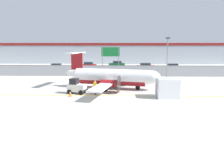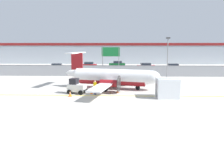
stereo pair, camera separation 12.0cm
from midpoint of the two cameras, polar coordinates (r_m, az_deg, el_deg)
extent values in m
plane|color=#BCB7AD|center=(24.02, -2.01, -6.67)|extent=(140.00, 140.00, 0.00)
cube|color=yellow|center=(25.96, -1.70, -5.55)|extent=(84.00, 0.20, 0.01)
cube|color=gray|center=(41.54, -0.28, 0.91)|extent=(98.00, 0.04, 2.00)
cylinder|color=slate|center=(41.42, -0.28, 2.35)|extent=(98.00, 0.10, 0.10)
cube|color=#38383A|center=(53.06, 0.22, 1.40)|extent=(98.00, 17.00, 0.12)
cube|color=#A8B2BC|center=(71.27, 0.70, 5.62)|extent=(91.00, 8.00, 6.50)
cube|color=maroon|center=(67.22, 0.62, 7.92)|extent=(91.00, 0.20, 0.80)
cylinder|color=white|center=(29.92, 0.05, -0.36)|extent=(10.39, 4.10, 1.90)
ellipsoid|color=white|center=(29.04, 10.36, -0.74)|extent=(2.70, 2.28, 1.80)
ellipsoid|color=white|center=(31.67, -9.40, 0.36)|extent=(3.04, 1.65, 1.05)
cylinder|color=maroon|center=(29.99, 0.05, -1.34)|extent=(9.28, 3.46, 1.48)
cube|color=white|center=(29.98, 0.23, -1.44)|extent=(5.08, 15.96, 0.18)
cylinder|color=maroon|center=(32.43, 1.72, -0.74)|extent=(2.34, 1.36, 0.90)
cone|color=black|center=(32.19, 3.72, -0.81)|extent=(0.54, 0.53, 0.44)
cylinder|color=#262626|center=(32.16, 3.98, -0.82)|extent=(0.50, 2.06, 2.10)
cylinder|color=maroon|center=(27.45, -0.72, -2.31)|extent=(2.34, 1.36, 0.90)
cone|color=black|center=(27.17, 1.62, -2.41)|extent=(0.54, 0.53, 0.44)
cylinder|color=#262626|center=(27.14, 1.93, -2.43)|extent=(0.50, 2.06, 2.10)
cube|color=maroon|center=(31.42, -9.02, 2.79)|extent=(1.70, 0.55, 3.10)
cube|color=white|center=(31.37, -9.30, 5.61)|extent=(2.13, 4.92, 0.14)
cylinder|color=#59595B|center=(29.38, 6.87, -2.47)|extent=(0.17, 0.17, 0.97)
cylinder|color=black|center=(29.47, 6.85, -3.40)|extent=(0.63, 0.35, 0.60)
cylinder|color=#59595B|center=(32.24, 0.53, -1.42)|extent=(0.17, 0.17, 0.90)
cylinder|color=black|center=(32.32, 0.53, -2.20)|extent=(0.79, 0.38, 0.76)
cylinder|color=#59595B|center=(28.05, -1.69, -2.82)|extent=(0.17, 0.17, 0.90)
cylinder|color=black|center=(28.13, -1.69, -3.72)|extent=(0.79, 0.38, 0.76)
cube|color=silver|center=(27.28, -9.06, -3.43)|extent=(2.39, 1.57, 0.90)
cube|color=black|center=(27.28, -9.77, -1.74)|extent=(1.10, 1.18, 0.70)
cube|color=black|center=(26.90, -6.81, -4.20)|extent=(0.40, 1.11, 0.30)
cylinder|color=black|center=(27.62, -7.11, -4.21)|extent=(0.59, 0.30, 0.56)
cylinder|color=black|center=(26.54, -8.09, -4.72)|extent=(0.59, 0.30, 0.56)
cylinder|color=black|center=(28.21, -9.94, -4.01)|extent=(0.59, 0.30, 0.56)
cylinder|color=black|center=(27.16, -11.01, -4.50)|extent=(0.59, 0.30, 0.56)
cylinder|color=#191E4C|center=(26.62, -4.21, -4.31)|extent=(0.23, 0.23, 0.85)
cylinder|color=#191E4C|center=(26.77, -4.48, -4.24)|extent=(0.23, 0.23, 0.85)
cylinder|color=yellow|center=(26.55, -4.36, -2.74)|extent=(0.48, 0.48, 0.60)
cylinder|color=yellow|center=(26.38, -4.06, -2.74)|extent=(0.14, 0.14, 0.55)
cylinder|color=yellow|center=(26.71, -4.67, -2.62)|extent=(0.14, 0.14, 0.55)
sphere|color=tan|center=(26.47, -4.37, -1.81)|extent=(0.22, 0.22, 0.22)
cube|color=silver|center=(25.63, 14.36, -3.47)|extent=(2.43, 2.04, 2.20)
cube|color=#333338|center=(25.63, 14.36, -3.47)|extent=(2.44, 0.12, 2.20)
cube|color=orange|center=(27.59, 1.61, -4.71)|extent=(0.36, 0.36, 0.04)
cone|color=orange|center=(27.53, 1.61, -4.06)|extent=(0.28, 0.28, 0.60)
cylinder|color=white|center=(27.51, 1.61, -3.90)|extent=(0.17, 0.17, 0.08)
cube|color=orange|center=(26.08, -10.75, -5.59)|extent=(0.36, 0.36, 0.04)
cone|color=orange|center=(26.01, -10.77, -4.91)|extent=(0.28, 0.28, 0.60)
cylinder|color=white|center=(25.99, -10.77, -4.73)|extent=(0.17, 0.17, 0.08)
cube|color=orange|center=(27.00, -5.22, -5.02)|extent=(0.36, 0.36, 0.04)
cone|color=orange|center=(26.93, -5.23, -4.36)|extent=(0.28, 0.28, 0.60)
cylinder|color=white|center=(26.92, -5.23, -4.19)|extent=(0.17, 0.17, 0.08)
cube|color=red|center=(51.90, -14.29, 1.77)|extent=(4.36, 2.15, 0.80)
cube|color=#262D38|center=(51.81, -14.15, 2.52)|extent=(2.36, 1.79, 0.56)
cylinder|color=black|center=(51.32, -15.99, 1.28)|extent=(0.62, 0.26, 0.60)
cylinder|color=black|center=(53.07, -15.59, 1.50)|extent=(0.62, 0.26, 0.60)
cylinder|color=black|center=(50.82, -12.89, 1.33)|extent=(0.62, 0.26, 0.60)
cylinder|color=black|center=(52.59, -12.60, 1.55)|extent=(0.62, 0.26, 0.60)
cube|color=red|center=(54.89, -6.14, 2.29)|extent=(4.28, 1.91, 0.80)
cube|color=#262D38|center=(54.82, -5.99, 3.00)|extent=(2.28, 1.67, 0.56)
cylinder|color=black|center=(54.18, -7.69, 1.85)|extent=(0.61, 0.23, 0.60)
cylinder|color=black|center=(55.96, -7.48, 2.04)|extent=(0.61, 0.23, 0.60)
cylinder|color=black|center=(53.92, -4.74, 1.86)|extent=(0.61, 0.23, 0.60)
cylinder|color=black|center=(55.71, -4.61, 2.06)|extent=(0.61, 0.23, 0.60)
cube|color=#19662D|center=(57.66, 1.37, 2.60)|extent=(4.30, 1.98, 0.80)
cube|color=#262D38|center=(57.61, 1.53, 3.27)|extent=(2.30, 1.70, 0.56)
cylinder|color=black|center=(56.74, 0.01, 2.19)|extent=(0.61, 0.24, 0.60)
cylinder|color=black|center=(58.53, -0.05, 2.36)|extent=(0.61, 0.24, 0.60)
cylinder|color=black|center=(56.90, 2.83, 2.19)|extent=(0.61, 0.24, 0.60)
cylinder|color=black|center=(58.68, 2.69, 2.37)|extent=(0.61, 0.24, 0.60)
cube|color=red|center=(52.16, 9.00, 1.94)|extent=(4.35, 2.11, 0.80)
cube|color=#262D38|center=(52.06, 8.85, 2.69)|extent=(2.34, 1.77, 0.56)
cylinder|color=black|center=(53.39, 10.25, 1.70)|extent=(0.62, 0.26, 0.60)
cylinder|color=black|center=(51.65, 10.73, 1.49)|extent=(0.62, 0.26, 0.60)
cylinder|color=black|center=(52.78, 7.30, 1.70)|extent=(0.62, 0.26, 0.60)
cylinder|color=black|center=(51.03, 7.68, 1.48)|extent=(0.62, 0.26, 0.60)
cube|color=red|center=(51.73, 15.50, 1.71)|extent=(4.29, 1.93, 0.80)
cube|color=#262D38|center=(51.71, 15.69, 2.45)|extent=(2.28, 1.68, 0.56)
cylinder|color=black|center=(50.51, 14.26, 1.24)|extent=(0.61, 0.23, 0.60)
cylinder|color=black|center=(52.24, 13.74, 1.47)|extent=(0.61, 0.23, 0.60)
cylinder|color=black|center=(51.33, 17.27, 1.23)|extent=(0.61, 0.23, 0.60)
cylinder|color=black|center=(53.03, 16.66, 1.46)|extent=(0.61, 0.23, 0.60)
cylinder|color=slate|center=(40.06, 14.36, 4.00)|extent=(0.16, 0.16, 7.00)
cube|color=#333333|center=(39.99, 14.54, 9.22)|extent=(0.70, 0.30, 0.24)
cylinder|color=slate|center=(43.24, -2.37, 3.51)|extent=(0.14, 0.14, 5.50)
cylinder|color=slate|center=(43.11, 1.88, 3.50)|extent=(0.14, 0.14, 5.50)
cube|color=#14662D|center=(43.05, -0.25, 5.96)|extent=(3.60, 0.10, 1.80)
camera|label=1|loc=(0.06, -89.89, 0.02)|focal=35.00mm
camera|label=2|loc=(0.06, 90.11, -0.02)|focal=35.00mm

